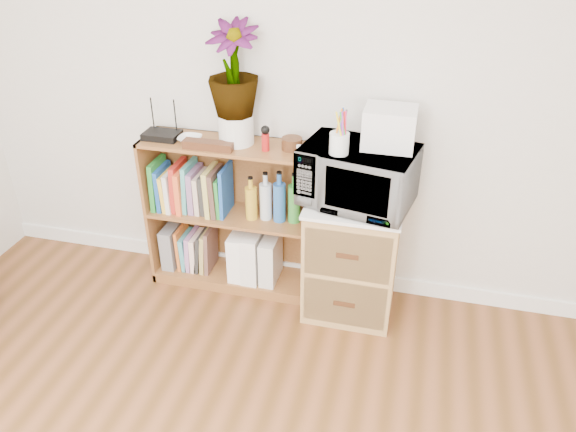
% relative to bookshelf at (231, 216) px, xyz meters
% --- Properties ---
extents(skirting_board, '(4.00, 0.02, 0.10)m').
position_rel_bookshelf_xyz_m(skirting_board, '(0.35, 0.14, -0.42)').
color(skirting_board, white).
rests_on(skirting_board, ground).
extents(bookshelf, '(1.00, 0.30, 0.95)m').
position_rel_bookshelf_xyz_m(bookshelf, '(0.00, 0.00, 0.00)').
color(bookshelf, brown).
rests_on(bookshelf, ground).
extents(wicker_unit, '(0.50, 0.45, 0.70)m').
position_rel_bookshelf_xyz_m(wicker_unit, '(0.75, -0.08, -0.12)').
color(wicker_unit, '#9E7542').
rests_on(wicker_unit, ground).
extents(microwave, '(0.64, 0.49, 0.32)m').
position_rel_bookshelf_xyz_m(microwave, '(0.75, -0.08, 0.40)').
color(microwave, silver).
rests_on(microwave, wicker_unit).
extents(pen_cup, '(0.10, 0.10, 0.11)m').
position_rel_bookshelf_xyz_m(pen_cup, '(0.66, -0.18, 0.62)').
color(pen_cup, white).
rests_on(pen_cup, microwave).
extents(small_appliance, '(0.26, 0.22, 0.21)m').
position_rel_bookshelf_xyz_m(small_appliance, '(0.89, -0.03, 0.67)').
color(small_appliance, white).
rests_on(small_appliance, microwave).
extents(router, '(0.20, 0.14, 0.04)m').
position_rel_bookshelf_xyz_m(router, '(-0.38, -0.02, 0.49)').
color(router, black).
rests_on(router, bookshelf).
extents(white_bowl, '(0.13, 0.13, 0.03)m').
position_rel_bookshelf_xyz_m(white_bowl, '(-0.21, -0.03, 0.49)').
color(white_bowl, white).
rests_on(white_bowl, bookshelf).
extents(plant_pot, '(0.20, 0.20, 0.17)m').
position_rel_bookshelf_xyz_m(plant_pot, '(0.05, 0.02, 0.56)').
color(plant_pot, silver).
rests_on(plant_pot, bookshelf).
extents(potted_plant, '(0.28, 0.28, 0.50)m').
position_rel_bookshelf_xyz_m(potted_plant, '(0.05, 0.02, 0.89)').
color(potted_plant, '#307937').
rests_on(potted_plant, plant_pot).
extents(trinket_box, '(0.28, 0.07, 0.05)m').
position_rel_bookshelf_xyz_m(trinket_box, '(-0.07, -0.10, 0.50)').
color(trinket_box, '#391F0F').
rests_on(trinket_box, bookshelf).
extents(kokeshi_doll, '(0.04, 0.04, 0.10)m').
position_rel_bookshelf_xyz_m(kokeshi_doll, '(0.24, -0.04, 0.52)').
color(kokeshi_doll, '#A51414').
rests_on(kokeshi_doll, bookshelf).
extents(wooden_bowl, '(0.11, 0.11, 0.07)m').
position_rel_bookshelf_xyz_m(wooden_bowl, '(0.37, 0.01, 0.51)').
color(wooden_bowl, '#3B1E10').
rests_on(wooden_bowl, bookshelf).
extents(paint_jars, '(0.11, 0.04, 0.06)m').
position_rel_bookshelf_xyz_m(paint_jars, '(0.47, -0.09, 0.50)').
color(paint_jars, pink).
rests_on(paint_jars, bookshelf).
extents(file_box, '(0.08, 0.22, 0.27)m').
position_rel_bookshelf_xyz_m(file_box, '(-0.41, 0.00, -0.27)').
color(file_box, slate).
rests_on(file_box, bookshelf).
extents(magazine_holder_left, '(0.10, 0.24, 0.30)m').
position_rel_bookshelf_xyz_m(magazine_holder_left, '(0.05, -0.01, -0.25)').
color(magazine_holder_left, white).
rests_on(magazine_holder_left, bookshelf).
extents(magazine_holder_mid, '(0.10, 0.25, 0.32)m').
position_rel_bookshelf_xyz_m(magazine_holder_mid, '(0.14, -0.01, -0.25)').
color(magazine_holder_mid, white).
rests_on(magazine_holder_mid, bookshelf).
extents(magazine_holder_right, '(0.09, 0.24, 0.30)m').
position_rel_bookshelf_xyz_m(magazine_holder_right, '(0.25, -0.01, -0.26)').
color(magazine_holder_right, silver).
rests_on(magazine_holder_right, bookshelf).
extents(cookbooks, '(0.46, 0.20, 0.31)m').
position_rel_bookshelf_xyz_m(cookbooks, '(-0.24, 0.00, 0.16)').
color(cookbooks, '#217E2B').
rests_on(cookbooks, bookshelf).
extents(liquor_bottles, '(0.48, 0.07, 0.31)m').
position_rel_bookshelf_xyz_m(liquor_bottles, '(0.35, 0.00, 0.17)').
color(liquor_bottles, gold).
rests_on(liquor_bottles, bookshelf).
extents(lower_books, '(0.23, 0.19, 0.30)m').
position_rel_bookshelf_xyz_m(lower_books, '(-0.24, -0.00, -0.27)').
color(lower_books, '#CA6023').
rests_on(lower_books, bookshelf).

